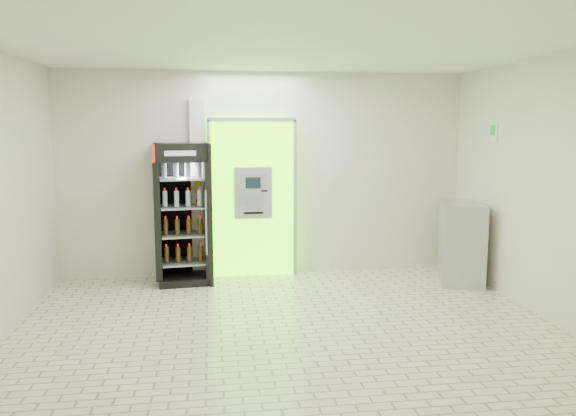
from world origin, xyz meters
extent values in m
plane|color=beige|center=(0.00, 0.00, 0.00)|extent=(6.00, 6.00, 0.00)
plane|color=silver|center=(0.00, 2.50, 1.50)|extent=(6.00, 0.00, 6.00)
plane|color=silver|center=(0.00, -2.50, 1.50)|extent=(6.00, 0.00, 6.00)
plane|color=silver|center=(3.00, 0.00, 1.50)|extent=(0.00, 5.00, 5.00)
plane|color=white|center=(0.00, 0.00, 3.00)|extent=(6.00, 6.00, 0.00)
cube|color=#5BFF00|center=(-0.20, 2.43, 1.15)|extent=(1.20, 0.12, 2.30)
cube|color=gray|center=(-0.20, 2.36, 2.30)|extent=(1.28, 0.04, 0.06)
cube|color=gray|center=(-0.83, 2.36, 1.15)|extent=(0.04, 0.04, 2.30)
cube|color=gray|center=(0.43, 2.36, 1.15)|extent=(0.04, 0.04, 2.30)
cube|color=black|center=(-0.10, 2.38, 0.50)|extent=(0.62, 0.01, 0.67)
cube|color=black|center=(-0.54, 2.38, 1.98)|extent=(0.22, 0.01, 0.18)
cube|color=#A3A6AA|center=(-0.20, 2.32, 1.25)|extent=(0.55, 0.12, 0.75)
cube|color=black|center=(-0.20, 2.25, 1.40)|extent=(0.22, 0.01, 0.16)
cube|color=gray|center=(-0.20, 2.25, 1.12)|extent=(0.16, 0.01, 0.12)
cube|color=black|center=(-0.04, 2.25, 1.28)|extent=(0.09, 0.01, 0.02)
cube|color=black|center=(-0.20, 2.25, 0.96)|extent=(0.28, 0.01, 0.03)
cube|color=silver|center=(-0.98, 2.45, 1.30)|extent=(0.22, 0.10, 2.60)
cube|color=#193FB2|center=(-0.98, 2.40, 1.65)|extent=(0.09, 0.01, 0.06)
cube|color=red|center=(-0.98, 2.40, 1.52)|extent=(0.09, 0.01, 0.06)
cube|color=yellow|center=(-0.98, 2.40, 1.39)|extent=(0.09, 0.01, 0.06)
cube|color=orange|center=(-0.98, 2.40, 1.26)|extent=(0.09, 0.01, 0.06)
cube|color=red|center=(-0.98, 2.40, 1.13)|extent=(0.09, 0.01, 0.06)
cube|color=black|center=(-1.20, 2.15, 0.99)|extent=(0.82, 0.76, 1.97)
cube|color=black|center=(-1.20, 2.47, 0.99)|extent=(0.74, 0.14, 1.97)
cube|color=#B31C09|center=(-1.20, 1.82, 1.85)|extent=(0.72, 0.10, 0.24)
cube|color=white|center=(-1.20, 1.82, 1.85)|extent=(0.41, 0.06, 0.07)
cube|color=black|center=(-1.20, 2.15, 0.05)|extent=(0.82, 0.76, 0.10)
cylinder|color=gray|center=(-0.88, 1.80, 0.91)|extent=(0.03, 0.03, 0.89)
cube|color=gray|center=(-1.20, 2.15, 0.30)|extent=(0.69, 0.65, 0.02)
cube|color=gray|center=(-1.20, 2.15, 0.69)|extent=(0.69, 0.65, 0.02)
cube|color=gray|center=(-1.20, 2.15, 1.09)|extent=(0.69, 0.65, 0.02)
cube|color=gray|center=(-1.20, 2.15, 1.48)|extent=(0.69, 0.65, 0.02)
cube|color=#A3A6AA|center=(2.71, 1.61, 0.57)|extent=(0.80, 0.98, 1.14)
cube|color=gray|center=(2.42, 1.61, 0.62)|extent=(0.26, 0.80, 0.01)
cube|color=white|center=(2.99, 1.40, 2.12)|extent=(0.02, 0.22, 0.26)
cube|color=#0D8F22|center=(2.98, 1.40, 2.15)|extent=(0.00, 0.14, 0.14)
camera|label=1|loc=(-0.81, -5.78, 2.16)|focal=35.00mm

